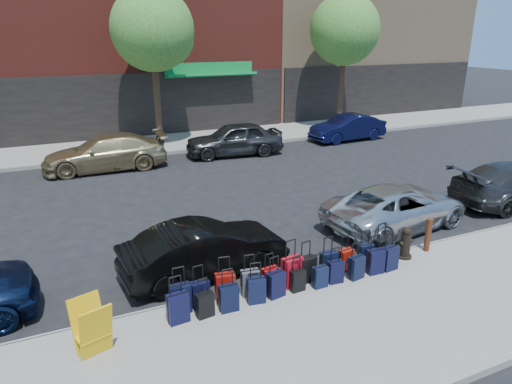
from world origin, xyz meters
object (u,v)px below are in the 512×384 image
car_near_2 (397,206)px  car_far_1 (105,153)px  car_near_1 (205,249)px  car_far_2 (234,139)px  tree_center (156,32)px  tree_right (347,32)px  bollard (428,234)px  fire_hydrant (405,243)px  display_rack (92,328)px  suitcase_front_5 (292,272)px  car_far_3 (348,128)px

car_near_2 → car_far_1: 11.87m
car_near_1 → car_far_2: bearing=-30.7°
tree_center → car_near_2: tree_center is taller
car_far_2 → car_far_1: bearing=-83.3°
car_near_1 → car_near_2: car_near_1 is taller
car_far_1 → car_far_2: car_far_2 is taller
tree_right → bollard: (-7.18, -14.27, -4.81)m
fire_hydrant → bollard: (0.76, 0.05, 0.08)m
tree_center → display_rack: tree_center is taller
tree_center → car_near_2: 13.91m
car_far_1 → car_far_2: 5.72m
suitcase_front_5 → car_far_1: size_ratio=0.22×
fire_hydrant → car_near_1: bearing=158.1°
tree_center → car_near_2: bearing=-72.8°
tree_center → suitcase_front_5: (-0.60, -14.34, -4.93)m
tree_center → car_far_2: size_ratio=1.64×
tree_right → bollard: bearing=-116.7°
tree_center → fire_hydrant: size_ratio=9.04×
tree_center → bollard: tree_center is taller
display_rack → car_far_1: (1.71, 12.03, 0.08)m
fire_hydrant → car_far_2: bearing=85.4°
fire_hydrant → car_far_1: car_far_1 is taller
tree_center → car_far_2: 6.07m
tree_center → suitcase_front_5: tree_center is taller
car_far_3 → display_rack: bearing=-51.6°
car_near_1 → car_far_3: size_ratio=0.95×
bollard → car_far_2: bearing=93.3°
car_near_2 → car_far_2: bearing=0.3°
bollard → car_near_1: car_near_1 is taller
tree_center → car_near_2: (3.87, -12.47, -4.78)m
tree_right → tree_center: bearing=180.0°
tree_right → car_near_2: bearing=-118.0°
display_rack → car_far_2: (7.43, 12.03, 0.11)m
tree_center → car_far_1: size_ratio=1.47×
tree_center → car_far_1: (-3.06, -2.84, -4.69)m
car_near_1 → tree_right: bearing=-49.8°
bollard → tree_center: bearing=103.1°
bollard → display_rack: 8.12m
car_near_2 → car_far_2: (-1.22, 9.63, 0.13)m
display_rack → car_far_2: size_ratio=0.22×
display_rack → suitcase_front_5: bearing=-9.4°
suitcase_front_5 → car_far_2: size_ratio=0.24×
bollard → car_near_1: size_ratio=0.22×
fire_hydrant → bollard: bearing=-0.4°
tree_center → display_rack: bearing=-107.8°
car_near_2 → fire_hydrant: bearing=137.9°
fire_hydrant → car_far_2: car_far_2 is taller
tree_right → fire_hydrant: (-7.94, -14.32, -4.89)m
bollard → car_far_2: size_ratio=0.20×
tree_right → car_near_1: tree_right is taller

